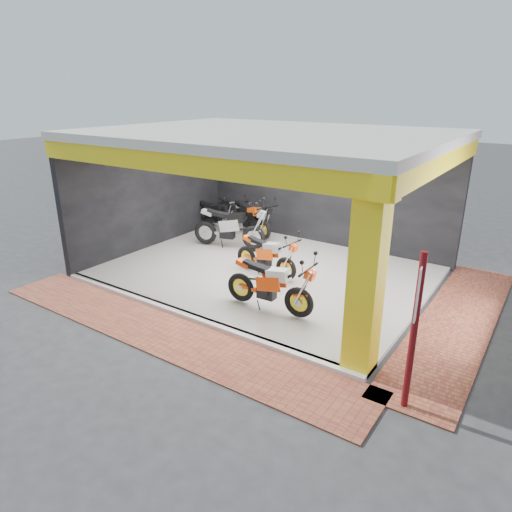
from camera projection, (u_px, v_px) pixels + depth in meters
The scene contains 18 objects.
ground at pixel (218, 301), 10.57m from camera, with size 80.00×80.00×0.00m, color #2D2D30.
showroom_floor at pixel (266, 272), 12.11m from camera, with size 8.00×6.00×0.10m, color white.
showroom_ceiling at pixel (267, 135), 10.89m from camera, with size 8.40×6.40×0.20m, color beige.
back_wall at pixel (322, 189), 13.93m from camera, with size 8.20×0.20×3.50m, color black.
left_wall at pixel (152, 191), 13.70m from camera, with size 0.20×6.20×3.50m, color black.
corner_column at pixel (367, 277), 7.40m from camera, with size 0.50×0.50×3.50m, color yellow.
header_beam_front at pixel (180, 163), 8.66m from camera, with size 8.40×0.30×0.40m, color yellow.
header_beam_right at pixel (439, 161), 8.87m from camera, with size 0.30×6.40×0.40m, color yellow.
floor_kerb at pixel (188, 316), 9.76m from camera, with size 8.00×0.20×0.10m, color white.
paver_front at pixel (162, 332), 9.17m from camera, with size 9.00×1.40×0.03m, color #974E31.
paver_right at pixel (457, 322), 9.57m from camera, with size 1.40×7.00×0.03m, color #974E31.
signpost at pixel (414, 327), 6.57m from camera, with size 0.10×0.36×2.55m.
moto_hero at pixel (299, 288), 9.35m from camera, with size 2.24×0.83×1.37m, color #FB430A, non-canonical shape.
moto_row_a at pixel (286, 258), 11.23m from camera, with size 2.01×0.74×1.23m, color #FF510A, non-canonical shape.
moto_row_b at pixel (254, 226), 13.38m from camera, with size 2.43×0.90×1.48m, color #9EA1A5, non-canonical shape.
moto_row_c at pixel (264, 220), 14.36m from camera, with size 2.14×0.79×1.31m, color black, non-canonical shape.
moto_row_d at pixel (227, 216), 14.87m from camera, with size 2.08×0.77×1.27m, color black, non-canonical shape.
moto_row_e at pixel (246, 211), 15.72m from camera, with size 1.91×0.71×1.16m, color black, non-canonical shape.
Camera 1 is at (6.12, -7.41, 4.61)m, focal length 32.00 mm.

